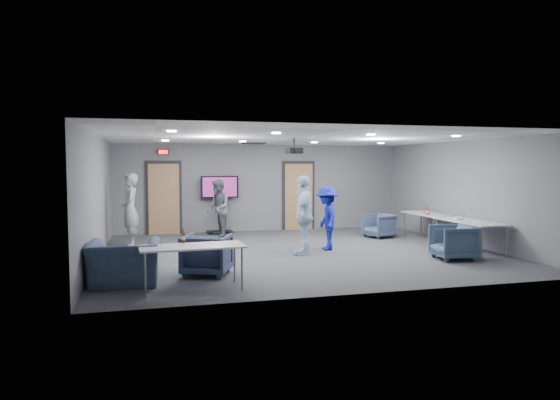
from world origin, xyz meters
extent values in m
plane|color=#34363C|center=(0.00, 0.00, 0.00)|extent=(9.00, 9.00, 0.00)
plane|color=white|center=(0.00, 0.00, 2.70)|extent=(9.00, 9.00, 0.00)
cube|color=slate|center=(0.00, 4.00, 1.35)|extent=(9.00, 0.02, 2.70)
cube|color=slate|center=(0.00, -4.00, 1.35)|extent=(9.00, 0.02, 2.70)
cube|color=slate|center=(-4.50, 0.00, 1.35)|extent=(0.02, 8.00, 2.70)
cube|color=slate|center=(4.50, 0.00, 1.35)|extent=(0.02, 8.00, 2.70)
cube|color=black|center=(-3.00, 3.97, 1.08)|extent=(1.06, 0.06, 2.24)
cube|color=tan|center=(-3.00, 3.93, 1.05)|extent=(0.90, 0.05, 2.10)
cylinder|color=gray|center=(-2.65, 3.88, 1.00)|extent=(0.04, 0.10, 0.04)
cube|color=black|center=(1.20, 3.97, 1.08)|extent=(1.06, 0.06, 2.24)
cube|color=tan|center=(1.20, 3.93, 1.05)|extent=(0.90, 0.05, 2.10)
cylinder|color=gray|center=(1.55, 3.88, 1.00)|extent=(0.04, 0.10, 0.04)
cube|color=black|center=(-3.00, 3.94, 2.45)|extent=(0.32, 0.06, 0.16)
cube|color=#FF0C0C|center=(-3.00, 3.90, 2.45)|extent=(0.26, 0.02, 0.11)
cube|color=black|center=(-0.50, 2.80, 2.69)|extent=(0.60, 0.60, 0.03)
cylinder|color=white|center=(-3.00, -1.80, 2.69)|extent=(0.18, 0.18, 0.02)
cylinder|color=white|center=(-3.00, 1.80, 2.69)|extent=(0.18, 0.18, 0.02)
cylinder|color=white|center=(-1.00, -1.80, 2.69)|extent=(0.18, 0.18, 0.02)
cylinder|color=white|center=(-1.00, 1.80, 2.69)|extent=(0.18, 0.18, 0.02)
cylinder|color=white|center=(1.00, -1.80, 2.69)|extent=(0.18, 0.18, 0.02)
cylinder|color=white|center=(1.00, 1.80, 2.69)|extent=(0.18, 0.18, 0.02)
cylinder|color=white|center=(3.00, -1.80, 2.69)|extent=(0.18, 0.18, 0.02)
cylinder|color=white|center=(3.00, 1.80, 2.69)|extent=(0.18, 0.18, 0.02)
imported|color=#9C9E9B|center=(-3.90, 1.85, 0.93)|extent=(0.50, 0.71, 1.86)
imported|color=slate|center=(-1.52, 3.00, 0.83)|extent=(0.67, 0.84, 1.65)
imported|color=#C6DFFF|center=(0.01, -0.40, 0.91)|extent=(0.83, 1.16, 1.83)
imported|color=#171E98|center=(0.74, 0.08, 0.77)|extent=(0.72, 1.08, 1.54)
imported|color=#3D4B6A|center=(2.90, 1.66, 0.34)|extent=(0.92, 0.91, 0.68)
imported|color=#3A4D64|center=(2.99, -1.80, 0.38)|extent=(0.92, 0.90, 0.76)
imported|color=#394462|center=(-2.39, -2.00, 0.39)|extent=(1.09, 1.11, 0.78)
imported|color=#3E4E6B|center=(-3.86, -2.40, 0.38)|extent=(1.21, 1.07, 0.76)
cube|color=silver|center=(4.00, 0.94, 0.71)|extent=(0.71, 1.69, 0.03)
cylinder|color=gray|center=(3.73, 1.71, 0.35)|extent=(0.04, 0.04, 0.70)
cylinder|color=gray|center=(3.73, 0.17, 0.35)|extent=(0.04, 0.04, 0.70)
cylinder|color=gray|center=(4.27, 1.71, 0.35)|extent=(0.04, 0.04, 0.70)
cylinder|color=gray|center=(4.27, 0.17, 0.35)|extent=(0.04, 0.04, 0.70)
cube|color=silver|center=(4.00, -0.96, 0.71)|extent=(0.82, 1.96, 0.03)
cylinder|color=gray|center=(3.67, -0.06, 0.35)|extent=(0.04, 0.04, 0.70)
cylinder|color=gray|center=(3.67, -1.86, 0.35)|extent=(0.04, 0.04, 0.70)
cylinder|color=gray|center=(4.33, -0.06, 0.35)|extent=(0.04, 0.04, 0.70)
cylinder|color=gray|center=(4.33, -1.86, 0.35)|extent=(0.04, 0.04, 0.70)
cube|color=silver|center=(-2.74, -3.00, 0.71)|extent=(1.75, 0.80, 0.03)
cylinder|color=gray|center=(-1.98, -2.68, 0.35)|extent=(0.04, 0.04, 0.70)
cylinder|color=gray|center=(-3.53, -2.77, 0.35)|extent=(0.04, 0.04, 0.70)
cylinder|color=gray|center=(-1.95, -3.23, 0.35)|extent=(0.04, 0.04, 0.70)
cylinder|color=gray|center=(-3.50, -3.32, 0.35)|extent=(0.04, 0.04, 0.70)
cylinder|color=#633411|center=(-2.87, -2.66, 0.82)|extent=(0.06, 0.06, 0.17)
cylinder|color=#633411|center=(-2.87, -2.66, 0.94)|extent=(0.02, 0.02, 0.08)
cylinder|color=beige|center=(-2.87, -2.66, 0.82)|extent=(0.06, 0.06, 0.06)
cylinder|color=#633411|center=(3.79, 0.56, 0.82)|extent=(0.06, 0.06, 0.18)
cylinder|color=#633411|center=(3.79, 0.56, 0.95)|extent=(0.02, 0.02, 0.08)
cylinder|color=beige|center=(3.79, 0.56, 0.82)|extent=(0.07, 0.07, 0.06)
cube|color=#DB5C36|center=(4.04, 1.07, 0.75)|extent=(0.22, 0.18, 0.04)
cube|color=silver|center=(3.92, -0.63, 0.75)|extent=(0.20, 0.14, 0.05)
cube|color=black|center=(-1.36, 3.75, 0.03)|extent=(0.76, 0.54, 0.06)
cylinder|color=black|center=(-1.36, 3.75, 0.70)|extent=(0.06, 0.06, 1.30)
cube|color=black|center=(-1.36, 3.75, 1.40)|extent=(1.13, 0.07, 0.67)
cube|color=#761A62|center=(-1.36, 3.70, 1.40)|extent=(1.03, 0.01, 0.58)
cylinder|color=black|center=(-0.09, 0.05, 2.58)|extent=(0.04, 0.04, 0.22)
cube|color=black|center=(-0.09, 0.05, 2.40)|extent=(0.38, 0.34, 0.14)
cylinder|color=black|center=(-0.09, -0.10, 2.40)|extent=(0.08, 0.06, 0.08)
camera|label=1|loc=(-3.42, -11.28, 2.06)|focal=32.00mm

